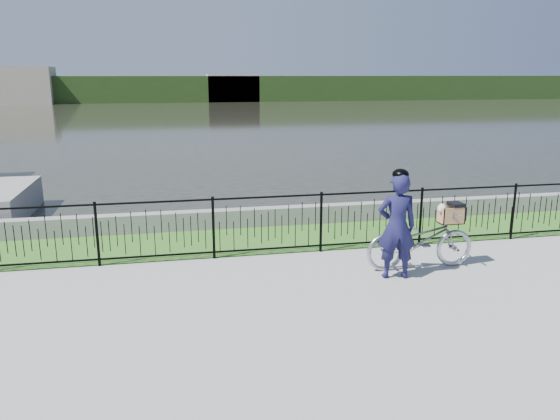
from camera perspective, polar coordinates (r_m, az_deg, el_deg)
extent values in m
plane|color=gray|center=(8.67, 0.69, -8.04)|extent=(120.00, 120.00, 0.00)
cube|color=#366B21|center=(11.08, -2.14, -3.05)|extent=(60.00, 2.00, 0.01)
plane|color=#28291F|center=(41.02, -9.18, 9.33)|extent=(120.00, 120.00, 0.00)
cube|color=gray|center=(11.98, -2.93, -0.77)|extent=(60.00, 0.30, 0.40)
cube|color=#263F18|center=(67.90, -10.27, 12.36)|extent=(120.00, 6.00, 3.00)
cube|color=#A59985|center=(67.85, -25.94, 11.62)|extent=(8.00, 4.00, 4.00)
cube|color=#A59985|center=(66.82, -4.97, 12.59)|extent=(6.00, 3.00, 3.20)
imported|color=#A8ACB4|center=(9.63, 14.43, -3.05)|extent=(1.92, 0.67, 1.01)
cube|color=black|center=(9.80, 17.35, -1.29)|extent=(0.38, 0.18, 0.02)
cube|color=#9C7649|center=(9.80, 17.35, -1.25)|extent=(0.39, 0.27, 0.01)
cube|color=#9C7649|center=(9.87, 17.06, -0.28)|extent=(0.39, 0.01, 0.29)
cube|color=#9C7649|center=(9.65, 17.77, -0.64)|extent=(0.39, 0.02, 0.29)
cube|color=#9C7649|center=(9.85, 18.38, -0.40)|extent=(0.01, 0.27, 0.29)
cube|color=#9C7649|center=(9.67, 16.42, -0.52)|extent=(0.01, 0.27, 0.29)
cube|color=black|center=(9.76, 17.93, 0.57)|extent=(0.22, 0.28, 0.06)
cube|color=black|center=(9.85, 18.48, -0.23)|extent=(0.02, 0.28, 0.23)
ellipsoid|color=silver|center=(9.76, 17.30, -0.56)|extent=(0.31, 0.22, 0.20)
sphere|color=silver|center=(9.63, 16.60, 0.18)|extent=(0.15, 0.15, 0.15)
sphere|color=silver|center=(9.60, 16.37, -0.03)|extent=(0.07, 0.07, 0.07)
sphere|color=black|center=(9.58, 16.27, -0.08)|extent=(0.02, 0.02, 0.02)
cone|color=#94633D|center=(9.67, 16.46, 0.61)|extent=(0.06, 0.08, 0.08)
cone|color=#94633D|center=(9.59, 16.84, 0.48)|extent=(0.06, 0.08, 0.08)
imported|color=#17163E|center=(9.00, 12.10, -1.69)|extent=(0.69, 0.50, 1.74)
ellipsoid|color=black|center=(8.81, 12.38, 3.62)|extent=(0.26, 0.29, 0.18)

